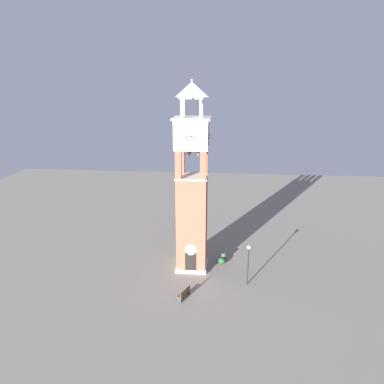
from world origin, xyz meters
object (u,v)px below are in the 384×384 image
clock_tower (192,194)px  park_bench (184,293)px  lamp_post (248,258)px  trash_bin (224,256)px

clock_tower → park_bench: 9.33m
lamp_post → trash_bin: 5.67m
park_bench → trash_bin: bearing=66.1°
park_bench → trash_bin: park_bench is taller
park_bench → lamp_post: (5.62, 2.92, 2.25)m
lamp_post → trash_bin: size_ratio=4.94×
park_bench → trash_bin: size_ratio=2.05×
park_bench → lamp_post: lamp_post is taller
clock_tower → park_bench: size_ratio=11.25×
trash_bin → lamp_post: bearing=-63.9°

